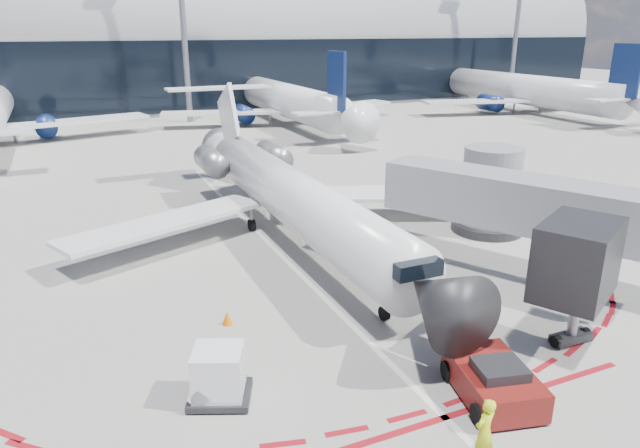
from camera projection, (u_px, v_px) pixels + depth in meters
name	position (u px, v px, depth m)	size (l,w,h in m)	color
ground	(299.00, 274.00, 26.82)	(260.00, 260.00, 0.00)	gray
apron_centerline	(284.00, 259.00, 28.54)	(0.25, 40.00, 0.01)	silver
apron_stop_bar	(445.00, 418.00, 16.89)	(14.00, 0.25, 0.01)	maroon
terminal_building	(125.00, 46.00, 80.14)	(150.00, 24.15, 24.00)	#969A9C
jet_bridge	(514.00, 205.00, 27.01)	(10.03, 15.20, 4.90)	gray
light_mast_centre	(182.00, 14.00, 66.12)	(0.70, 0.70, 25.00)	gray
light_mast_east	(518.00, 17.00, 85.39)	(0.70, 0.70, 25.00)	gray
regional_jet	(286.00, 191.00, 31.12)	(24.17, 29.80, 7.46)	silver
pushback_tug	(493.00, 381.00, 17.64)	(2.88, 5.39, 1.37)	#5C140D
ramp_worker	(484.00, 431.00, 14.88)	(0.71, 0.46, 1.93)	#DAE818
uld_container	(219.00, 375.00, 17.45)	(2.34, 2.19, 1.76)	black
safety_cone_left	(227.00, 318.00, 22.13)	(0.41, 0.41, 0.57)	#DA6904
bg_airliner_2	(283.00, 76.00, 67.80)	(34.35, 36.37, 11.11)	silver
bg_airliner_3	(526.00, 68.00, 77.25)	(36.09, 38.21, 11.68)	silver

